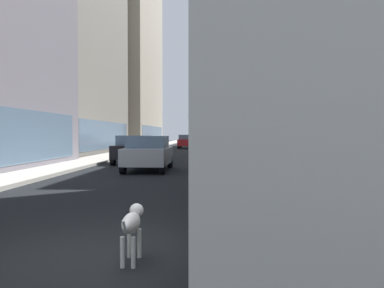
# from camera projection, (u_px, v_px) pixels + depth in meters

# --- Properties ---
(ground_plane) EXTENTS (120.00, 120.00, 0.00)m
(ground_plane) POSITION_uv_depth(u_px,v_px,m) (194.00, 150.00, 40.26)
(ground_plane) COLOR black
(sidewalk_left) EXTENTS (2.40, 110.00, 0.15)m
(sidewalk_left) POSITION_uv_depth(u_px,v_px,m) (140.00, 150.00, 40.54)
(sidewalk_left) COLOR #ADA89E
(sidewalk_left) RESTS_ON ground
(sidewalk_right) EXTENTS (2.40, 110.00, 0.15)m
(sidewalk_right) POSITION_uv_depth(u_px,v_px,m) (250.00, 150.00, 39.99)
(sidewalk_right) COLOR #9E9991
(sidewalk_right) RESTS_ON ground
(building_left_far) EXTENTS (10.99, 20.60, 38.66)m
(building_left_far) POSITION_uv_depth(u_px,v_px,m) (115.00, 10.00, 54.94)
(building_left_far) COLOR #B2A893
(building_left_far) RESTS_ON ground
(building_right_mid) EXTENTS (10.31, 18.82, 18.38)m
(building_right_mid) POSITION_uv_depth(u_px,v_px,m) (350.00, 32.00, 28.55)
(building_right_mid) COLOR gray
(building_right_mid) RESTS_ON ground
(building_right_far) EXTENTS (10.00, 23.74, 22.21)m
(building_right_far) POSITION_uv_depth(u_px,v_px,m) (288.00, 63.00, 51.60)
(building_right_far) COLOR slate
(building_right_far) RESTS_ON ground
(transit_bus) EXTENTS (2.78, 11.53, 3.05)m
(transit_bus) POSITION_uv_depth(u_px,v_px,m) (261.00, 131.00, 8.55)
(transit_bus) COLOR silver
(transit_bus) RESTS_ON ground
(car_grey_wagon) EXTENTS (1.79, 4.66, 1.62)m
(car_grey_wagon) POSITION_uv_depth(u_px,v_px,m) (207.00, 141.00, 46.42)
(car_grey_wagon) COLOR slate
(car_grey_wagon) RESTS_ON ground
(car_red_coupe) EXTENTS (1.89, 4.55, 1.62)m
(car_red_coupe) POSITION_uv_depth(u_px,v_px,m) (187.00, 141.00, 46.65)
(car_red_coupe) COLOR red
(car_red_coupe) RESTS_ON ground
(car_black_suv) EXTENTS (1.84, 4.78, 1.62)m
(car_black_suv) POSITION_uv_depth(u_px,v_px,m) (135.00, 149.00, 22.96)
(car_black_suv) COLOR black
(car_black_suv) RESTS_ON ground
(car_white_van) EXTENTS (1.90, 4.21, 1.62)m
(car_white_van) POSITION_uv_depth(u_px,v_px,m) (205.00, 143.00, 36.79)
(car_white_van) COLOR silver
(car_white_van) RESTS_ON ground
(car_silver_sedan) EXTENTS (1.90, 4.00, 1.62)m
(car_silver_sedan) POSITION_uv_depth(u_px,v_px,m) (148.00, 153.00, 18.01)
(car_silver_sedan) COLOR #B7BABF
(car_silver_sedan) RESTS_ON ground
(dalmatian_dog) EXTENTS (0.22, 0.96, 0.72)m
(dalmatian_dog) POSITION_uv_depth(u_px,v_px,m) (132.00, 223.00, 5.20)
(dalmatian_dog) COLOR white
(dalmatian_dog) RESTS_ON ground
(pedestrian_in_coat) EXTENTS (0.34, 0.34, 1.69)m
(pedestrian_in_coat) POSITION_uv_depth(u_px,v_px,m) (321.00, 156.00, 12.37)
(pedestrian_in_coat) COLOR #1E1E2D
(pedestrian_in_coat) RESTS_ON sidewalk_right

